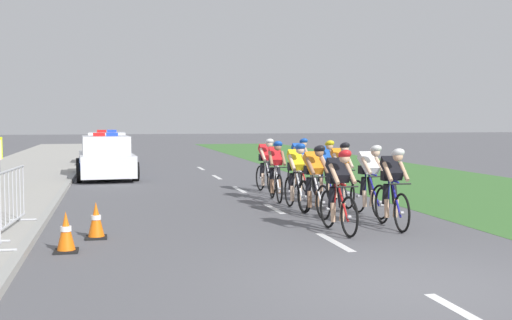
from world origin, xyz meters
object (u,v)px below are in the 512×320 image
police_car_nearest (106,159)px  police_car_second (107,150)px  cyclist_lead (339,190)px  cyclist_eighth (325,169)px  cyclist_tenth (300,164)px  cyclist_seventh (276,170)px  cyclist_fourth (369,179)px  cyclist_second (392,187)px  traffic_cone_mid (96,221)px  cyclist_third (314,180)px  cyclist_sixth (340,173)px  cyclist_ninth (266,165)px  crowd_barrier_middle (9,201)px  cyclist_fifth (296,175)px  traffic_cone_near (66,232)px

police_car_nearest → police_car_second: bearing=90.0°
cyclist_lead → cyclist_eighth: bearing=73.4°
cyclist_tenth → police_car_nearest: bearing=136.0°
police_car_nearest → cyclist_lead: bearing=-70.2°
cyclist_seventh → cyclist_fourth: bearing=-65.2°
cyclist_second → police_car_nearest: (-5.37, 11.49, -0.11)m
cyclist_lead → cyclist_fourth: size_ratio=1.00×
cyclist_second → cyclist_seventh: size_ratio=1.00×
cyclist_fourth → traffic_cone_mid: 5.77m
cyclist_seventh → traffic_cone_mid: bearing=-136.5°
cyclist_third → police_car_second: police_car_second is taller
cyclist_lead → cyclist_sixth: same height
cyclist_sixth → traffic_cone_mid: bearing=-152.9°
cyclist_sixth → cyclist_tenth: 3.17m
cyclist_seventh → cyclist_second: bearing=-75.1°
cyclist_sixth → cyclist_ninth: 3.21m
cyclist_lead → cyclist_third: 1.88m
cyclist_tenth → crowd_barrier_middle: cyclist_tenth is taller
cyclist_second → cyclist_eighth: (0.22, 4.40, 0.00)m
cyclist_seventh → traffic_cone_mid: (-4.30, -4.08, -0.48)m
cyclist_lead → police_car_nearest: 12.45m
cyclist_tenth → police_car_second: size_ratio=0.39×
cyclist_fifth → cyclist_sixth: 1.24m
cyclist_ninth → police_car_nearest: bearing=129.3°
cyclist_fourth → cyclist_seventh: bearing=114.8°
cyclist_fourth → traffic_cone_near: bearing=-159.2°
cyclist_tenth → cyclist_ninth: bearing=-172.1°
cyclist_seventh → cyclist_eighth: (1.36, 0.13, 0.00)m
cyclist_third → cyclist_sixth: 1.79m
cyclist_second → crowd_barrier_middle: bearing=174.7°
cyclist_fifth → crowd_barrier_middle: cyclist_fifth is taller
traffic_cone_mid → crowd_barrier_middle: bearing=163.1°
police_car_second → cyclist_eighth: bearing=-67.0°
cyclist_tenth → police_car_nearest: 7.59m
cyclist_lead → traffic_cone_mid: cyclist_lead is taller
cyclist_lead → cyclist_seventh: same height
cyclist_second → crowd_barrier_middle: size_ratio=0.74×
cyclist_eighth → police_car_second: size_ratio=0.39×
cyclist_ninth → traffic_cone_near: (-4.93, -6.92, -0.48)m
cyclist_ninth → cyclist_second: bearing=-81.2°
cyclist_seventh → cyclist_tenth: bearing=57.7°
cyclist_third → cyclist_eighth: (1.22, 2.76, 0.00)m
cyclist_tenth → traffic_cone_near: size_ratio=2.68×
police_car_second → crowd_barrier_middle: police_car_second is taller
cyclist_ninth → police_car_nearest: size_ratio=0.38×
cyclist_ninth → cyclist_tenth: same height
cyclist_lead → cyclist_fifth: (0.09, 2.93, 0.00)m
cyclist_seventh → cyclist_tenth: same height
cyclist_fourth → cyclist_tenth: same height
cyclist_lead → cyclist_fifth: same height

